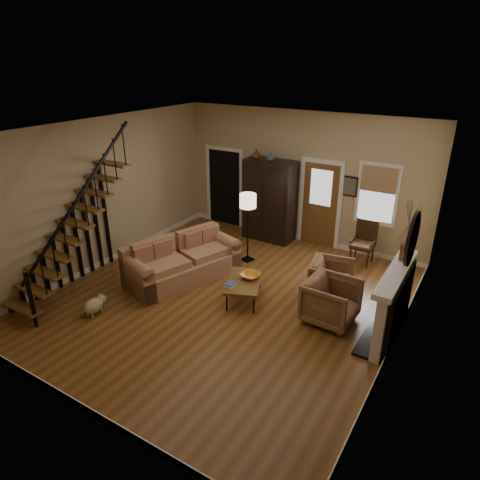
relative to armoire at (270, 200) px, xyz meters
The scene contains 15 objects.
room 1.49m from the armoire, 78.37° to the right, with size 7.00×7.33×3.30m.
staircase 4.94m from the armoire, 115.05° to the right, with size 0.94×2.80×3.20m, color brown, non-canonical shape.
fireplace 4.67m from the armoire, 34.69° to the right, with size 0.33×1.95×2.30m.
armoire is the anchor object (origin of this frame).
vase_a 1.23m from the armoire, 164.05° to the right, with size 0.24×0.24×0.25m, color #4C2619.
vase_b 1.16m from the armoire, 63.43° to the right, with size 0.20×0.20×0.21m, color #334C60.
sofa 3.06m from the armoire, 99.79° to the right, with size 1.04×2.42×0.90m, color #A8724C, non-canonical shape.
coffee_table 3.27m from the armoire, 70.88° to the right, with size 0.64×1.10×0.42m, color brown, non-canonical shape.
bowl 3.09m from the armoire, 69.06° to the right, with size 0.38×0.38×0.09m, color orange.
books 3.46m from the armoire, 74.45° to the right, with size 0.20×0.28×0.05m, color beige, non-canonical shape.
armchair_left 3.99m from the armoire, 45.33° to the right, with size 0.88×0.90×0.82m, color brown.
armchair_right 3.18m from the armoire, 38.15° to the right, with size 0.79×0.82×0.74m, color brown.
floor_lamp 1.47m from the armoire, 81.98° to the right, with size 0.38×0.38×1.64m, color black, non-canonical shape.
side_chair 2.61m from the armoire, ahead, with size 0.54×0.54×1.02m, color #321E10, non-canonical shape.
dog 5.13m from the armoire, 102.33° to the right, with size 0.27×0.46×0.34m, color tan, non-canonical shape.
Camera 1 is at (4.13, -6.16, 4.53)m, focal length 32.00 mm.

